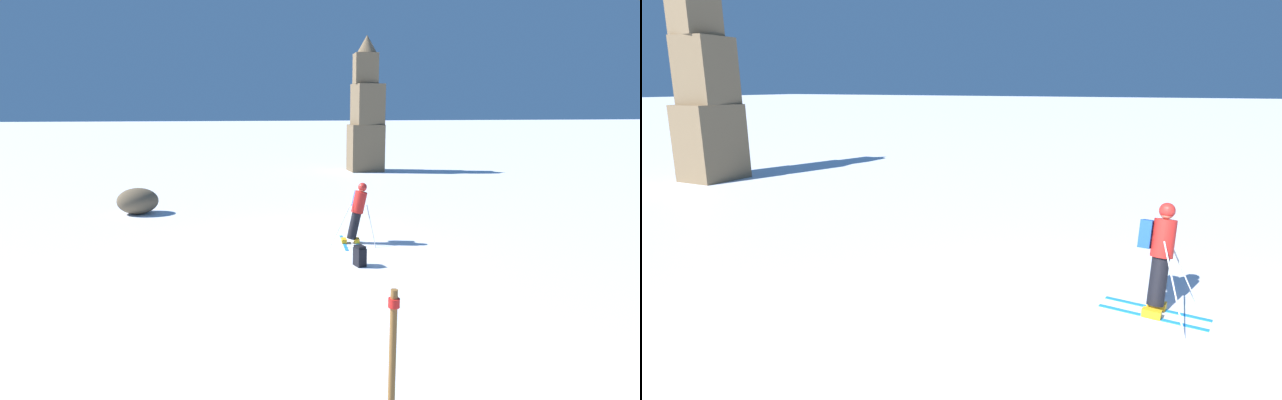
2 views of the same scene
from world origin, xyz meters
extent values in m
plane|color=white|center=(0.00, 0.00, 0.00)|extent=(300.00, 300.00, 0.00)
cube|color=#1E7AC6|center=(1.05, 0.02, 0.01)|extent=(0.29, 1.62, 0.01)
cube|color=#1E7AC6|center=(1.41, -0.02, 0.01)|extent=(0.29, 1.62, 0.01)
cube|color=orange|center=(1.05, 0.02, 0.07)|extent=(0.17, 0.29, 0.12)
cube|color=orange|center=(1.41, -0.02, 0.07)|extent=(0.17, 0.29, 0.12)
cylinder|color=black|center=(1.33, -0.01, 0.50)|extent=(0.44, 0.31, 0.80)
cylinder|color=red|center=(1.47, -0.03, 1.17)|extent=(0.49, 0.39, 0.65)
sphere|color=tan|center=(1.55, -0.04, 1.56)|extent=(0.28, 0.24, 0.25)
sphere|color=#AD231E|center=(1.55, -0.04, 1.59)|extent=(0.32, 0.28, 0.29)
cube|color=#194293|center=(1.51, 0.23, 1.19)|extent=(0.38, 0.22, 0.49)
cylinder|color=#B7B7BC|center=(0.89, -0.26, 0.59)|extent=(0.73, 0.45, 1.19)
cylinder|color=#B7B7BC|center=(1.73, -0.36, 0.55)|extent=(0.15, 0.54, 1.10)
cube|color=brown|center=(6.15, 16.07, 1.40)|extent=(1.97, 1.68, 2.79)
cube|color=brown|center=(6.23, 16.01, 3.99)|extent=(1.82, 1.68, 2.39)
cube|color=brown|center=(6.09, 16.11, 6.07)|extent=(1.44, 1.38, 1.76)
camera|label=1|loc=(-2.09, -13.21, 3.71)|focal=28.00mm
camera|label=2|loc=(-6.56, -0.40, 3.48)|focal=28.00mm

